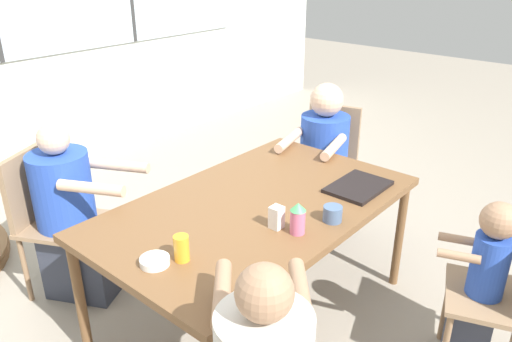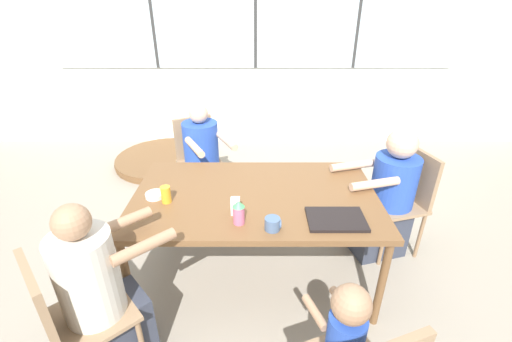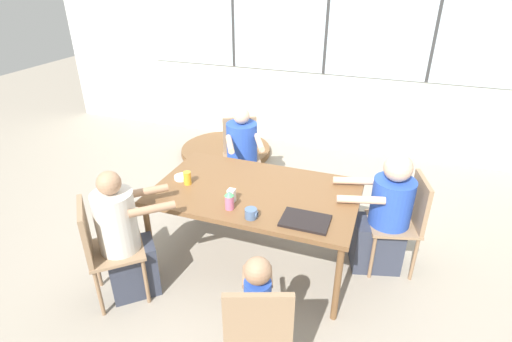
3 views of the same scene
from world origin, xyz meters
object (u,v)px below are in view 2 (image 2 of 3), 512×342
object	(u,v)px
chair_for_man_blue_shirt	(407,194)
person_man_teal_shirt	(205,165)
chair_for_woman_green_shirt	(69,314)
coffee_mug	(274,224)
sippy_cup	(240,212)
folded_table_stack	(167,159)
person_woman_green_shirt	(104,300)
person_man_blue_shirt	(387,201)
bowl_white_shallow	(156,195)
juice_glass	(167,194)
milk_carton_small	(236,206)
chair_for_man_teal_shirt	(199,153)

from	to	relation	value
chair_for_man_blue_shirt	person_man_teal_shirt	distance (m)	1.81
chair_for_man_blue_shirt	chair_for_woman_green_shirt	bearing A→B (deg)	103.30
coffee_mug	sippy_cup	size ratio (longest dim) A/B	0.63
coffee_mug	folded_table_stack	size ratio (longest dim) A/B	0.08
person_woman_green_shirt	person_man_blue_shirt	xyz separation A→B (m)	(1.84, 1.01, -0.01)
chair_for_woman_green_shirt	person_woman_green_shirt	size ratio (longest dim) A/B	0.79
person_man_teal_shirt	bowl_white_shallow	xyz separation A→B (m)	(-0.18, -0.99, 0.26)
juice_glass	milk_carton_small	world-z (taller)	juice_glass
coffee_mug	milk_carton_small	size ratio (longest dim) A/B	0.89
chair_for_woman_green_shirt	coffee_mug	xyz separation A→B (m)	(1.03, 0.44, 0.23)
person_man_teal_shirt	milk_carton_small	size ratio (longest dim) A/B	9.76
person_woman_green_shirt	coffee_mug	bearing A→B (deg)	68.04
sippy_cup	person_woman_green_shirt	bearing A→B (deg)	-151.05
chair_for_woman_green_shirt	bowl_white_shallow	bearing A→B (deg)	120.72
person_man_blue_shirt	folded_table_stack	world-z (taller)	person_man_blue_shirt
chair_for_man_blue_shirt	person_man_blue_shirt	size ratio (longest dim) A/B	0.81
folded_table_stack	person_woman_green_shirt	bearing A→B (deg)	-82.43
sippy_cup	juice_glass	bearing A→B (deg)	154.36
chair_for_woman_green_shirt	person_man_teal_shirt	world-z (taller)	person_man_teal_shirt
chair_for_woman_green_shirt	coffee_mug	distance (m)	1.14
coffee_mug	sippy_cup	xyz separation A→B (m)	(-0.20, 0.06, 0.04)
sippy_cup	milk_carton_small	xyz separation A→B (m)	(-0.03, 0.10, -0.02)
person_man_blue_shirt	milk_carton_small	size ratio (longest dim) A/B	9.98
person_man_teal_shirt	coffee_mug	size ratio (longest dim) A/B	10.91
coffee_mug	bowl_white_shallow	distance (m)	0.86
folded_table_stack	chair_for_man_blue_shirt	bearing A→B (deg)	-34.93
person_woman_green_shirt	coffee_mug	size ratio (longest dim) A/B	11.40
milk_carton_small	juice_glass	bearing A→B (deg)	163.92
person_man_blue_shirt	bowl_white_shallow	world-z (taller)	person_man_blue_shirt
person_man_blue_shirt	chair_for_woman_green_shirt	bearing A→B (deg)	104.29
chair_for_woman_green_shirt	folded_table_stack	xyz separation A→B (m)	(-0.24, 2.81, -0.48)
sippy_cup	milk_carton_small	world-z (taller)	sippy_cup
person_man_blue_shirt	folded_table_stack	bearing A→B (deg)	37.01
juice_glass	folded_table_stack	size ratio (longest dim) A/B	0.09
chair_for_woman_green_shirt	coffee_mug	size ratio (longest dim) A/B	8.99
person_man_blue_shirt	juice_glass	size ratio (longest dim) A/B	9.49
person_woman_green_shirt	sippy_cup	size ratio (longest dim) A/B	7.20
coffee_mug	folded_table_stack	world-z (taller)	coffee_mug
person_man_blue_shirt	person_man_teal_shirt	bearing A→B (deg)	51.15
chair_for_man_blue_shirt	milk_carton_small	bearing A→B (deg)	97.57
person_woman_green_shirt	chair_for_man_blue_shirt	bearing A→B (deg)	75.74
chair_for_man_blue_shirt	folded_table_stack	distance (m)	2.92
sippy_cup	folded_table_stack	xyz separation A→B (m)	(-1.07, 2.31, -0.75)
chair_for_man_teal_shirt	folded_table_stack	size ratio (longest dim) A/B	0.70
chair_for_man_teal_shirt	person_woman_green_shirt	bearing A→B (deg)	55.33
chair_for_woman_green_shirt	milk_carton_small	bearing A→B (deg)	84.90
chair_for_woman_green_shirt	bowl_white_shallow	size ratio (longest dim) A/B	7.04
chair_for_woman_green_shirt	bowl_white_shallow	distance (m)	0.86
chair_for_woman_green_shirt	folded_table_stack	size ratio (longest dim) A/B	0.70
chair_for_man_blue_shirt	person_man_blue_shirt	distance (m)	0.18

